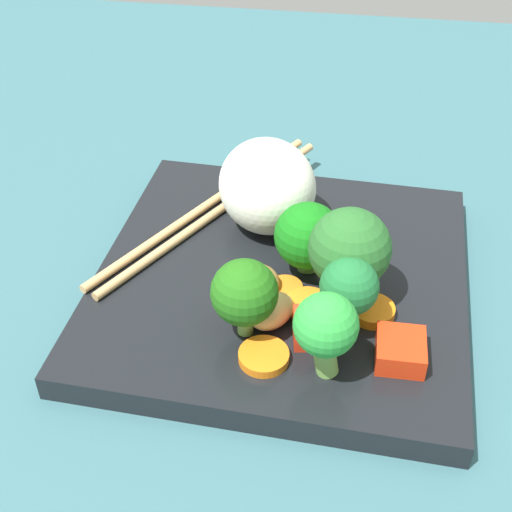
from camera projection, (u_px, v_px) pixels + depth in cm
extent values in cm
cube|color=#305A61|center=(281.00, 301.00, 51.00)|extent=(110.00, 110.00, 2.00)
cube|color=black|center=(281.00, 281.00, 49.81)|extent=(26.11, 26.11, 1.79)
ellipsoid|color=white|center=(267.00, 186.00, 51.32)|extent=(10.17, 9.98, 6.90)
cylinder|color=#80B14D|center=(246.00, 319.00, 43.93)|extent=(1.52, 1.52, 2.26)
sphere|color=#206014|center=(244.00, 292.00, 42.31)|extent=(4.13, 4.13, 4.13)
cylinder|color=#80BC58|center=(346.00, 285.00, 46.19)|extent=(2.58, 2.29, 2.81)
sphere|color=#255F26|center=(350.00, 249.00, 44.33)|extent=(5.27, 5.27, 5.27)
cylinder|color=#63A242|center=(348.00, 315.00, 44.10)|extent=(1.64, 1.66, 2.43)
sphere|color=#1C642F|center=(349.00, 286.00, 42.28)|extent=(3.60, 3.60, 3.60)
cylinder|color=#74AC4F|center=(325.00, 356.00, 41.27)|extent=(1.51, 1.89, 2.80)
sphere|color=green|center=(326.00, 325.00, 39.31)|extent=(3.73, 3.73, 3.73)
cylinder|color=#6FA843|center=(308.00, 258.00, 49.01)|extent=(2.21, 2.17, 1.87)
sphere|color=#136C15|center=(309.00, 231.00, 47.35)|extent=(4.53, 4.53, 4.53)
cylinder|color=orange|center=(285.00, 289.00, 47.27)|extent=(2.72, 2.72, 0.66)
cylinder|color=orange|center=(269.00, 357.00, 42.57)|extent=(4.35, 4.35, 0.58)
cylinder|color=orange|center=(372.00, 311.00, 45.61)|extent=(3.94, 3.94, 0.69)
cylinder|color=orange|center=(308.00, 305.00, 46.07)|extent=(3.97, 3.97, 0.69)
cube|color=red|center=(308.00, 328.00, 43.43)|extent=(2.42, 2.15, 2.07)
cube|color=red|center=(400.00, 350.00, 42.35)|extent=(3.23, 2.96, 1.51)
ellipsoid|color=#BC8645|center=(255.00, 282.00, 46.75)|extent=(3.38, 3.61, 2.11)
ellipsoid|color=tan|center=(279.00, 312.00, 44.65)|extent=(4.10, 3.78, 1.94)
cylinder|color=tan|center=(206.00, 206.00, 54.82)|extent=(21.94, 12.64, 0.65)
cylinder|color=tan|center=(217.00, 212.00, 54.24)|extent=(21.94, 12.64, 0.65)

